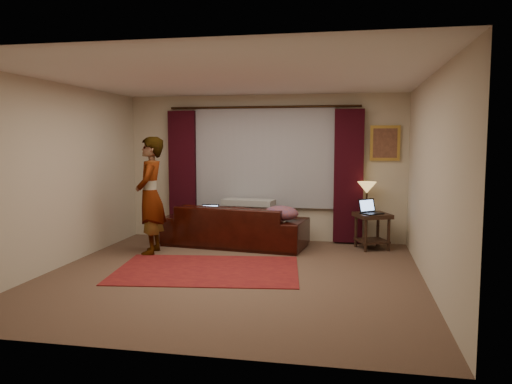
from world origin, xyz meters
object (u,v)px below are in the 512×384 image
sofa (235,217)px  tiffany_lamp (367,197)px  end_table (372,231)px  laptop_sofa (210,212)px  person (150,196)px  laptop_table (372,207)px

sofa → tiffany_lamp: size_ratio=4.76×
end_table → tiffany_lamp: tiffany_lamp is taller
sofa → end_table: bearing=-168.5°
end_table → laptop_sofa: bearing=-173.9°
sofa → laptop_sofa: sofa is taller
end_table → person: 3.66m
sofa → end_table: sofa is taller
tiffany_lamp → person: size_ratio=0.27×
laptop_table → sofa: bearing=140.7°
end_table → tiffany_lamp: bearing=120.3°
sofa → tiffany_lamp: (2.20, 0.33, 0.36)m
laptop_table → person: size_ratio=0.19×
laptop_sofa → person: (-0.76, -0.71, 0.33)m
sofa → person: size_ratio=1.30×
end_table → laptop_table: bearing=-97.9°
person → laptop_table: bearing=93.5°
laptop_sofa → tiffany_lamp: size_ratio=0.63×
laptop_sofa → laptop_table: 2.70m
sofa → person: person is taller
end_table → person: bearing=-164.0°
laptop_sofa → laptop_table: laptop_table is taller
laptop_sofa → end_table: bearing=-2.6°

